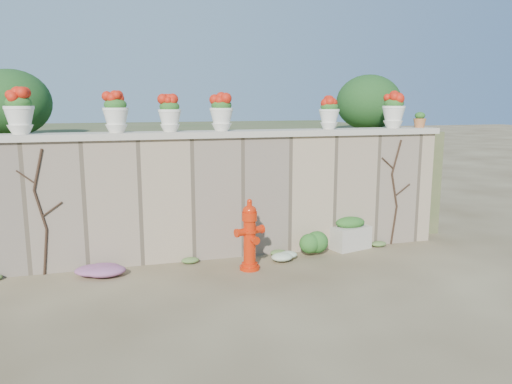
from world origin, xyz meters
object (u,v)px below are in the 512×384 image
object	(u,v)px
fire_hydrant	(250,235)
terracotta_pot	(420,121)
urn_pot_0	(19,112)
planter_box	(350,234)

from	to	relation	value
fire_hydrant	terracotta_pot	world-z (taller)	terracotta_pot
fire_hydrant	terracotta_pot	size ratio (longest dim) A/B	4.07
urn_pot_0	terracotta_pot	world-z (taller)	urn_pot_0
planter_box	urn_pot_0	size ratio (longest dim) A/B	1.16
fire_hydrant	urn_pot_0	bearing A→B (deg)	148.10
fire_hydrant	terracotta_pot	distance (m)	3.93
terracotta_pot	planter_box	bearing A→B (deg)	-170.24
planter_box	fire_hydrant	bearing A→B (deg)	-178.69
urn_pot_0	terracotta_pot	xyz separation A→B (m)	(6.69, -0.00, -0.20)
planter_box	urn_pot_0	distance (m)	5.67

